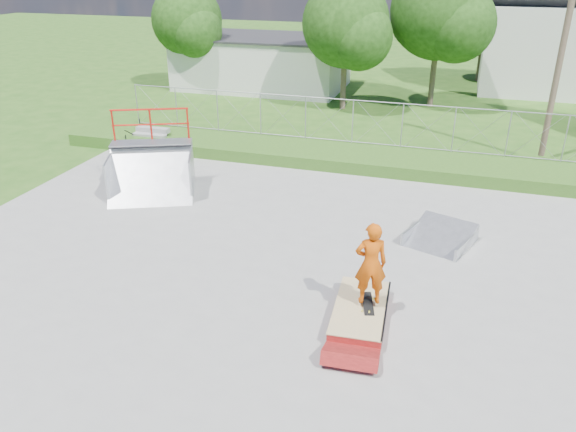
# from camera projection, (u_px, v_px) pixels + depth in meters

# --- Properties ---
(ground) EXTENTS (120.00, 120.00, 0.00)m
(ground) POSITION_uv_depth(u_px,v_px,m) (270.00, 279.00, 14.40)
(ground) COLOR #285117
(ground) RESTS_ON ground
(concrete_pad) EXTENTS (20.00, 16.00, 0.04)m
(concrete_pad) POSITION_uv_depth(u_px,v_px,m) (270.00, 278.00, 14.40)
(concrete_pad) COLOR gray
(concrete_pad) RESTS_ON ground
(grass_berm) EXTENTS (24.00, 3.00, 0.50)m
(grass_berm) POSITION_uv_depth(u_px,v_px,m) (346.00, 156.00, 22.53)
(grass_berm) COLOR #285117
(grass_berm) RESTS_ON ground
(grind_box) EXTENTS (1.31, 2.47, 0.36)m
(grind_box) POSITION_uv_depth(u_px,v_px,m) (360.00, 313.00, 12.74)
(grind_box) COLOR maroon
(grind_box) RESTS_ON concrete_pad
(quarter_pipe) EXTENTS (3.48, 3.25, 2.77)m
(quarter_pipe) POSITION_uv_depth(u_px,v_px,m) (150.00, 158.00, 18.86)
(quarter_pipe) COLOR #9C9EA4
(quarter_pipe) RESTS_ON concrete_pad
(flat_bank_ramp) EXTENTS (2.14, 2.21, 0.51)m
(flat_bank_ramp) POSITION_uv_depth(u_px,v_px,m) (440.00, 236.00, 16.06)
(flat_bank_ramp) COLOR #9C9EA4
(flat_bank_ramp) RESTS_ON concrete_pad
(skateboard) EXTENTS (0.43, 0.82, 0.13)m
(skateboard) POSITION_uv_depth(u_px,v_px,m) (368.00, 304.00, 12.66)
(skateboard) COLOR black
(skateboard) RESTS_ON grind_box
(skater) EXTENTS (0.82, 0.67, 1.95)m
(skater) POSITION_uv_depth(u_px,v_px,m) (371.00, 266.00, 12.25)
(skater) COLOR #C24908
(skater) RESTS_ON grind_box
(concrete_stairs) EXTENTS (1.50, 1.60, 0.80)m
(concrete_stairs) POSITION_uv_depth(u_px,v_px,m) (148.00, 139.00, 24.06)
(concrete_stairs) COLOR gray
(concrete_stairs) RESTS_ON ground
(chain_link_fence) EXTENTS (20.00, 0.06, 1.80)m
(chain_link_fence) POSITION_uv_depth(u_px,v_px,m) (353.00, 122.00, 22.91)
(chain_link_fence) COLOR #95979D
(chain_link_fence) RESTS_ON grass_berm
(utility_building_flat) EXTENTS (10.00, 6.00, 3.00)m
(utility_building_flat) POSITION_uv_depth(u_px,v_px,m) (263.00, 63.00, 34.99)
(utility_building_flat) COLOR beige
(utility_building_flat) RESTS_ON ground
(gable_house) EXTENTS (8.40, 6.08, 8.94)m
(gable_house) POSITION_uv_depth(u_px,v_px,m) (558.00, 26.00, 32.89)
(gable_house) COLOR beige
(gable_house) RESTS_ON ground
(utility_pole) EXTENTS (0.24, 0.24, 8.00)m
(utility_pole) POSITION_uv_depth(u_px,v_px,m) (560.00, 60.00, 21.10)
(utility_pole) COLOR brown
(utility_pole) RESTS_ON ground
(tree_left_near) EXTENTS (4.76, 4.48, 6.65)m
(tree_left_near) POSITION_uv_depth(u_px,v_px,m) (350.00, 28.00, 28.54)
(tree_left_near) COLOR brown
(tree_left_near) RESTS_ON ground
(tree_center) EXTENTS (5.44, 5.12, 7.60)m
(tree_center) POSITION_uv_depth(u_px,v_px,m) (445.00, 14.00, 28.78)
(tree_center) COLOR brown
(tree_center) RESTS_ON ground
(tree_left_far) EXTENTS (4.42, 4.16, 6.18)m
(tree_left_far) POSITION_uv_depth(u_px,v_px,m) (190.00, 23.00, 33.11)
(tree_left_far) COLOR brown
(tree_left_far) RESTS_ON ground
(tree_back_mid) EXTENTS (4.08, 3.84, 5.70)m
(tree_back_mid) POSITION_uv_depth(u_px,v_px,m) (489.00, 24.00, 35.61)
(tree_back_mid) COLOR brown
(tree_back_mid) RESTS_ON ground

